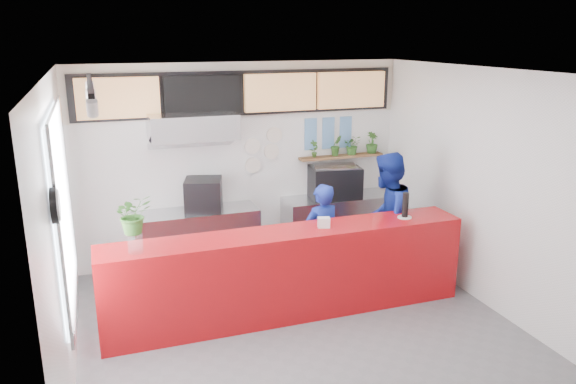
{
  "coord_description": "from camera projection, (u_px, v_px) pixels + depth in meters",
  "views": [
    {
      "loc": [
        -2.11,
        -5.6,
        3.38
      ],
      "look_at": [
        0.1,
        0.7,
        1.5
      ],
      "focal_mm": 35.0,
      "sensor_mm": 36.0,
      "label": 1
    }
  ],
  "objects": [
    {
      "name": "service_counter",
      "position": [
        288.0,
        273.0,
        6.89
      ],
      "size": [
        4.5,
        0.6,
        1.1
      ],
      "primitive_type": "cube",
      "color": "#A70B10",
      "rests_on": "ground"
    },
    {
      "name": "dec_plate_c",
      "position": [
        253.0,
        165.0,
        8.57
      ],
      "size": [
        0.24,
        0.03,
        0.24
      ],
      "primitive_type": "cylinder",
      "rotation": [
        1.57,
        0.0,
        0.0
      ],
      "color": "silver",
      "rests_on": "wall_back"
    },
    {
      "name": "espresso_machine",
      "position": [
        335.0,
        182.0,
        8.81
      ],
      "size": [
        0.83,
        0.64,
        0.49
      ],
      "primitive_type": "cube",
      "rotation": [
        0.0,
        0.0,
        -0.13
      ],
      "color": "black",
      "rests_on": "right_bench"
    },
    {
      "name": "basil_vase",
      "position": [
        133.0,
        214.0,
        5.97
      ],
      "size": [
        0.47,
        0.44,
        0.43
      ],
      "primitive_type": "imported",
      "rotation": [
        0.0,
        0.0,
        0.32
      ],
      "color": "#2F5E21",
      "rests_on": "glass_vase"
    },
    {
      "name": "photo_frame_e",
      "position": [
        328.0,
        141.0,
        8.9
      ],
      "size": [
        0.2,
        0.02,
        0.25
      ],
      "primitive_type": "cube",
      "color": "#598CBF",
      "rests_on": "wall_back"
    },
    {
      "name": "soffit",
      "position": [
        242.0,
        93.0,
        8.22
      ],
      "size": [
        4.8,
        0.04,
        0.65
      ],
      "primitive_type": "cube",
      "color": "black",
      "rests_on": "wall_back"
    },
    {
      "name": "herb_b",
      "position": [
        336.0,
        145.0,
        8.88
      ],
      "size": [
        0.2,
        0.16,
        0.33
      ],
      "primitive_type": "imported",
      "rotation": [
        0.0,
        0.0,
        0.1
      ],
      "color": "#2F5E21",
      "rests_on": "herb_shelf"
    },
    {
      "name": "photo_frame_c",
      "position": [
        346.0,
        124.0,
        8.93
      ],
      "size": [
        0.2,
        0.02,
        0.25
      ],
      "primitive_type": "cube",
      "color": "#598CBF",
      "rests_on": "wall_back"
    },
    {
      "name": "window_frame",
      "position": [
        65.0,
        206.0,
        5.71
      ],
      "size": [
        0.03,
        2.3,
        2.0
      ],
      "primitive_type": "cube",
      "color": "#B2B5BA",
      "rests_on": "wall_left"
    },
    {
      "name": "prep_bench",
      "position": [
        197.0,
        240.0,
        8.3
      ],
      "size": [
        1.8,
        0.6,
        0.9
      ],
      "primitive_type": "cube",
      "color": "#B2B5BA",
      "rests_on": "ground"
    },
    {
      "name": "pepper_mill",
      "position": [
        405.0,
        205.0,
        7.19
      ],
      "size": [
        0.09,
        0.09,
        0.32
      ],
      "primitive_type": "cylinder",
      "rotation": [
        0.0,
        0.0,
        -0.11
      ],
      "color": "black",
      "rests_on": "white_plate"
    },
    {
      "name": "photo_frame_f",
      "position": [
        345.0,
        140.0,
        9.0
      ],
      "size": [
        0.2,
        0.02,
        0.25
      ],
      "primitive_type": "cube",
      "color": "#598CBF",
      "rests_on": "wall_back"
    },
    {
      "name": "hood_lip",
      "position": [
        193.0,
        140.0,
        7.84
      ],
      "size": [
        1.2,
        0.69,
        0.31
      ],
      "primitive_type": "cube",
      "rotation": [
        -0.35,
        0.0,
        0.0
      ],
      "color": "#B2B5BA",
      "rests_on": "ceiling"
    },
    {
      "name": "menu_board_mid_right",
      "position": [
        280.0,
        92.0,
        8.33
      ],
      "size": [
        1.1,
        0.1,
        0.55
      ],
      "primitive_type": "cube",
      "color": "tan",
      "rests_on": "wall_back"
    },
    {
      "name": "dec_plate_b",
      "position": [
        271.0,
        151.0,
        8.62
      ],
      "size": [
        0.24,
        0.03,
        0.24
      ],
      "primitive_type": "cylinder",
      "rotation": [
        1.57,
        0.0,
        0.0
      ],
      "color": "silver",
      "rests_on": "wall_back"
    },
    {
      "name": "right_bench",
      "position": [
        339.0,
        223.0,
        9.03
      ],
      "size": [
        1.8,
        0.6,
        0.9
      ],
      "primitive_type": "cube",
      "color": "#B2B5BA",
      "rests_on": "ground"
    },
    {
      "name": "espresso_tray",
      "position": [
        335.0,
        167.0,
        8.75
      ],
      "size": [
        0.76,
        0.61,
        0.06
      ],
      "primitive_type": "cube",
      "rotation": [
        0.0,
        0.0,
        -0.26
      ],
      "color": "#A6A9AD",
      "rests_on": "espresso_machine"
    },
    {
      "name": "herb_c",
      "position": [
        353.0,
        145.0,
        8.97
      ],
      "size": [
        0.35,
        0.33,
        0.31
      ],
      "primitive_type": "imported",
      "rotation": [
        0.0,
        0.0,
        -0.37
      ],
      "color": "#2F5E21",
      "rests_on": "herb_shelf"
    },
    {
      "name": "extraction_hood",
      "position": [
        192.0,
        126.0,
        7.79
      ],
      "size": [
        1.2,
        0.7,
        0.35
      ],
      "primitive_type": "cube",
      "color": "#B2B5BA",
      "rests_on": "ceiling"
    },
    {
      "name": "cream_band",
      "position": [
        241.0,
        89.0,
        8.23
      ],
      "size": [
        5.0,
        0.02,
        0.8
      ],
      "primitive_type": "cube",
      "color": "beige",
      "rests_on": "wall_back"
    },
    {
      "name": "menu_board_far_right",
      "position": [
        351.0,
        90.0,
        8.7
      ],
      "size": [
        1.1,
        0.1,
        0.55
      ],
      "primitive_type": "cube",
      "color": "tan",
      "rests_on": "wall_back"
    },
    {
      "name": "photo_frame_a",
      "position": [
        311.0,
        126.0,
        8.74
      ],
      "size": [
        0.2,
        0.02,
        0.25
      ],
      "primitive_type": "cube",
      "color": "#598CBF",
      "rests_on": "wall_back"
    },
    {
      "name": "herb_shelf",
      "position": [
        341.0,
        156.0,
        8.96
      ],
      "size": [
        1.4,
        0.18,
        0.04
      ],
      "primitive_type": "cube",
      "color": "brown",
      "rests_on": "wall_back"
    },
    {
      "name": "floor",
      "position": [
        300.0,
        329.0,
        6.68
      ],
      "size": [
        5.0,
        5.0,
        0.0
      ],
      "primitive_type": "plane",
      "color": "slate",
      "rests_on": "ground"
    },
    {
      "name": "menu_board_mid_left",
      "position": [
        203.0,
        95.0,
        7.96
      ],
      "size": [
        1.1,
        0.1,
        0.55
      ],
      "primitive_type": "cube",
      "color": "black",
      "rests_on": "wall_back"
    },
    {
      "name": "herb_a",
      "position": [
        314.0,
        149.0,
        8.77
      ],
      "size": [
        0.17,
        0.14,
        0.27
      ],
      "primitive_type": "imported",
      "rotation": [
        0.0,
        0.0,
        0.33
      ],
      "color": "#2F5E21",
      "rests_on": "herb_shelf"
    },
    {
      "name": "photo_frame_b",
      "position": [
        328.0,
        125.0,
        8.83
      ],
      "size": [
        0.2,
        0.02,
        0.25
      ],
      "primitive_type": "cube",
      "color": "#598CBF",
      "rests_on": "wall_back"
    },
    {
      "name": "panini_oven",
      "position": [
        204.0,
        195.0,
        8.15
      ],
      "size": [
        0.64,
        0.64,
        0.47
      ],
      "primitive_type": "cube",
      "rotation": [
        0.0,
        0.0,
        -0.27
      ],
      "color": "black",
      "rests_on": "prep_bench"
    },
    {
      "name": "white_plate",
      "position": [
        405.0,
        217.0,
        7.23
      ],
      "size": [
        0.21,
        0.21,
        0.01
      ],
      "primitive_type": "cylinder",
      "rotation": [
        0.0,
        0.0,
        0.19
      ],
      "color": "silver",
      "rests_on": "service_counter"
    },
    {
      "name": "wall_clock_face",
      "position": [
        58.0,
        205.0,
        4.53
      ],
      "size": [
        0.02,
        0.26,
        0.26
      ],
      "primitive_type": "cylinder",
      "rotation": [
        0.0,
        1.57,
        0.0
      ],
      "color": "white",
      "rests_on": "wall_left"
    },
    {
      "name": "wall_right",
      "position": [
        486.0,
        189.0,
        7.07
      ],
      "size": [
        0.0,
        5.0,
        5.0
      ],
      "primitive_type": "plane",
      "rotation": [
        1.57,
        0.0,
        -1.57
      ],
      "color": "white",
      "rests_on": "ground"
    },
    {
      "name": "napkin_holder",
      "position": [
        324.0,
        222.0,
        6.85
      ],
      "size": [
        0.16,
        0.12,
        0.13
      ],
      "primitive_type": "cube",
      "rotation": [
        0.0,
        0.0,
        -0.25
      ],
      "color": "silver",
      "rests_on": "service_counter"
    },
    {
      "name": "dec_plate_d",
      "position": [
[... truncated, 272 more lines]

